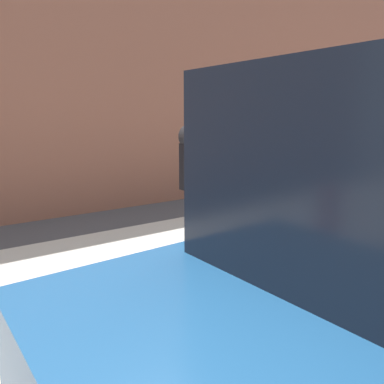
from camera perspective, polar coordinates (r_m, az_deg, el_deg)
The scene contains 3 objects.
sidewalk at distance 4.05m, azimuth -2.89°, elevation -11.07°, with size 24.00×2.80×0.10m.
building_facade at distance 6.51m, azimuth -17.77°, elevation 18.45°, with size 24.00×0.30×4.90m.
parking_meter at distance 2.88m, azimuth 0.00°, elevation 0.33°, with size 0.18×0.13×1.44m.
Camera 1 is at (-1.95, -0.99, 1.61)m, focal length 35.00 mm.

